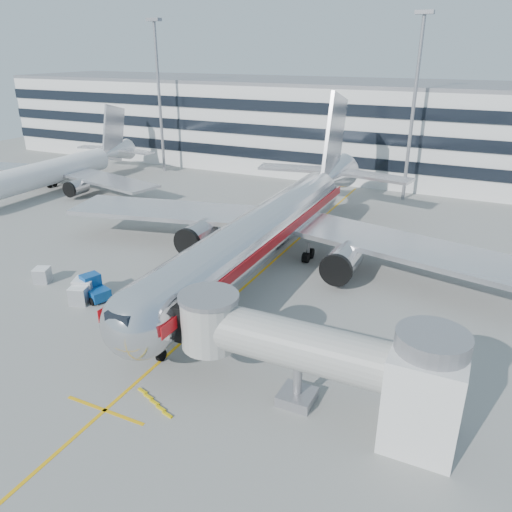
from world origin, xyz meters
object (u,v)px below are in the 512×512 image
at_px(cargo_container_left, 80,295).
at_px(cargo_container_front, 85,288).
at_px(ramp_worker, 123,298).
at_px(baggage_tug, 94,288).
at_px(cargo_container_right, 42,275).
at_px(belt_loader, 190,285).
at_px(main_jet, 272,225).

relative_size(cargo_container_left, cargo_container_front, 0.85).
bearing_deg(ramp_worker, baggage_tug, 113.36).
height_order(cargo_container_right, cargo_container_front, cargo_container_front).
xyz_separation_m(belt_loader, baggage_tug, (-7.00, -4.98, 0.35)).
height_order(main_jet, baggage_tug, main_jet).
xyz_separation_m(belt_loader, cargo_container_front, (-7.82, -5.21, 0.33)).
xyz_separation_m(main_jet, ramp_worker, (-7.68, -14.49, -3.38)).
xyz_separation_m(cargo_container_left, cargo_container_front, (-0.37, 1.04, 0.11)).
bearing_deg(belt_loader, cargo_container_right, -161.80).
relative_size(baggage_tug, cargo_container_left, 1.70).
xyz_separation_m(main_jet, cargo_container_front, (-11.99, -14.50, -3.31)).
relative_size(belt_loader, baggage_tug, 1.35).
relative_size(main_jet, ramp_worker, 29.75).
distance_m(baggage_tug, cargo_container_left, 1.36).
xyz_separation_m(baggage_tug, ramp_worker, (3.49, -0.22, -0.10)).
distance_m(main_jet, cargo_container_front, 19.11).
relative_size(belt_loader, cargo_container_left, 2.30).
bearing_deg(cargo_container_front, main_jet, 50.40).
bearing_deg(cargo_container_right, cargo_container_left, -14.91).
bearing_deg(belt_loader, cargo_container_left, -139.97).
xyz_separation_m(cargo_container_right, cargo_container_front, (6.02, -0.66, 0.20)).
height_order(belt_loader, cargo_container_right, belt_loader).
bearing_deg(main_jet, cargo_container_left, -126.79).
xyz_separation_m(baggage_tug, cargo_container_right, (-6.84, 0.43, -0.22)).
distance_m(main_jet, baggage_tug, 18.42).
xyz_separation_m(main_jet, belt_loader, (-4.17, -9.29, -3.64)).
distance_m(cargo_container_right, cargo_container_front, 6.06).
bearing_deg(cargo_container_right, ramp_worker, -3.61).
bearing_deg(main_jet, cargo_container_right, -142.47).
xyz_separation_m(cargo_container_right, ramp_worker, (10.33, -0.65, 0.12)).
relative_size(main_jet, cargo_container_front, 22.32).
bearing_deg(main_jet, baggage_tug, -128.08).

